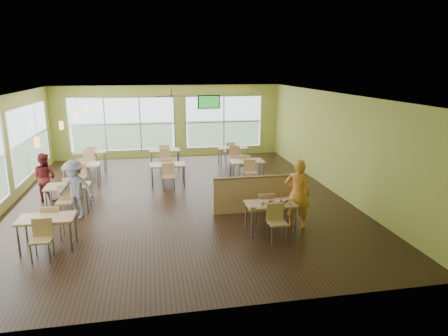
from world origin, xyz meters
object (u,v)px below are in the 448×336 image
(food_basket, at_px, (284,200))
(main_table, at_px, (270,208))
(half_wall_divider, at_px, (255,194))
(man_plaid, at_px, (298,194))

(food_basket, bearing_deg, main_table, -167.59)
(main_table, bearing_deg, food_basket, 12.41)
(main_table, bearing_deg, half_wall_divider, 90.00)
(half_wall_divider, height_order, food_basket, half_wall_divider)
(half_wall_divider, relative_size, man_plaid, 1.34)
(man_plaid, bearing_deg, half_wall_divider, -35.98)
(main_table, height_order, man_plaid, man_plaid)
(man_plaid, distance_m, food_basket, 0.41)
(half_wall_divider, bearing_deg, man_plaid, -60.23)
(main_table, xyz_separation_m, man_plaid, (0.75, 0.14, 0.26))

